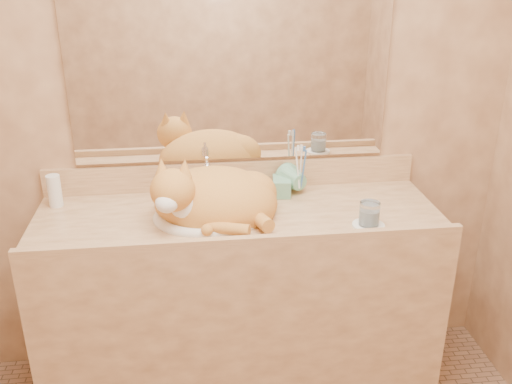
{
  "coord_description": "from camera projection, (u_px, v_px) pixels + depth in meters",
  "views": [
    {
      "loc": [
        -0.18,
        -1.31,
        1.81
      ],
      "look_at": [
        0.07,
        0.7,
        0.95
      ],
      "focal_mm": 40.0,
      "sensor_mm": 36.0,
      "label": 1
    }
  ],
  "objects": [
    {
      "name": "lotion_bottle",
      "position": [
        55.0,
        191.0,
        2.3
      ],
      "size": [
        0.06,
        0.06,
        0.13
      ],
      "primitive_type": "cylinder",
      "color": "white",
      "rests_on": "vanity_counter"
    },
    {
      "name": "saucer",
      "position": [
        368.0,
        226.0,
        2.14
      ],
      "size": [
        0.12,
        0.12,
        0.01
      ],
      "primitive_type": "cylinder",
      "color": "white",
      "rests_on": "vanity_counter"
    },
    {
      "name": "wall_back",
      "position": [
        231.0,
        97.0,
        2.35
      ],
      "size": [
        2.4,
        0.02,
        2.5
      ],
      "primitive_type": "cube",
      "color": "#8F6041",
      "rests_on": "ground"
    },
    {
      "name": "sink_basin",
      "position": [
        210.0,
        201.0,
        2.2
      ],
      "size": [
        0.47,
        0.41,
        0.14
      ],
      "primitive_type": null,
      "rotation": [
        0.0,
        0.0,
        -0.12
      ],
      "color": "white",
      "rests_on": "vanity_counter"
    },
    {
      "name": "toothbrush_cup",
      "position": [
        300.0,
        184.0,
        2.39
      ],
      "size": [
        0.16,
        0.16,
        0.11
      ],
      "primitive_type": "imported",
      "rotation": [
        0.0,
        0.0,
        0.44
      ],
      "color": "#68A785",
      "rests_on": "vanity_counter"
    },
    {
      "name": "cat",
      "position": [
        210.0,
        196.0,
        2.19
      ],
      "size": [
        0.55,
        0.48,
        0.27
      ],
      "primitive_type": null,
      "rotation": [
        0.0,
        0.0,
        -0.19
      ],
      "color": "#C0752C",
      "rests_on": "sink_basin"
    },
    {
      "name": "mirror",
      "position": [
        231.0,
        64.0,
        2.28
      ],
      "size": [
        1.3,
        0.02,
        0.8
      ],
      "primitive_type": "cube",
      "color": "white",
      "rests_on": "wall_back"
    },
    {
      "name": "water_glass",
      "position": [
        369.0,
        214.0,
        2.12
      ],
      "size": [
        0.08,
        0.08,
        0.09
      ],
      "primitive_type": "cylinder",
      "color": "silver",
      "rests_on": "saucer"
    },
    {
      "name": "soap_dispenser",
      "position": [
        282.0,
        181.0,
        2.34
      ],
      "size": [
        0.08,
        0.08,
        0.17
      ],
      "primitive_type": "imported",
      "rotation": [
        0.0,
        0.0,
        -0.12
      ],
      "color": "#68A785",
      "rests_on": "vanity_counter"
    },
    {
      "name": "toothbrushes",
      "position": [
        301.0,
        166.0,
        2.36
      ],
      "size": [
        0.04,
        0.04,
        0.23
      ],
      "primitive_type": null,
      "color": "white",
      "rests_on": "toothbrush_cup"
    },
    {
      "name": "faucet",
      "position": [
        208.0,
        181.0,
        2.34
      ],
      "size": [
        0.08,
        0.13,
        0.17
      ],
      "primitive_type": null,
      "rotation": [
        0.0,
        0.0,
        0.27
      ],
      "color": "silver",
      "rests_on": "vanity_counter"
    },
    {
      "name": "vanity_counter",
      "position": [
        240.0,
        304.0,
        2.42
      ],
      "size": [
        1.6,
        0.55,
        0.85
      ],
      "primitive_type": null,
      "color": "#996B45",
      "rests_on": "floor"
    }
  ]
}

